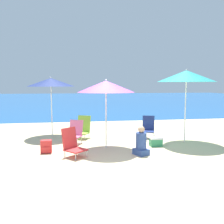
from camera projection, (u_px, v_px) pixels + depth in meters
ground_plane at (111, 154)px, 6.96m from camera, size 60.00×60.00×0.00m
sea_water at (80, 99)px, 32.53m from camera, size 60.00×40.00×0.01m
beach_umbrella_teal at (186, 76)px, 8.14m from camera, size 1.90×1.90×2.42m
beach_umbrella_purple at (106, 87)px, 7.38m from camera, size 1.70×1.70×2.07m
beach_umbrella_navy at (51, 82)px, 9.18m from camera, size 1.73×1.73×2.19m
beach_chair_lime at (83, 128)px, 8.95m from camera, size 0.67×0.70×0.80m
beach_chair_pink at (75, 132)px, 8.17m from camera, size 0.62×0.64×0.75m
beach_chair_red at (72, 144)px, 6.66m from camera, size 0.72×0.73×0.77m
beach_chair_navy at (148, 127)px, 8.98m from camera, size 0.57×0.61×0.79m
person_seated_near at (141, 143)px, 6.81m from camera, size 0.45×0.48×0.80m
backpack_red at (46, 147)px, 7.01m from camera, size 0.30×0.22×0.36m
water_bottle at (154, 139)px, 8.44m from camera, size 0.07×0.07×0.20m
cooler_box at (156, 142)px, 7.78m from camera, size 0.37×0.27×0.29m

